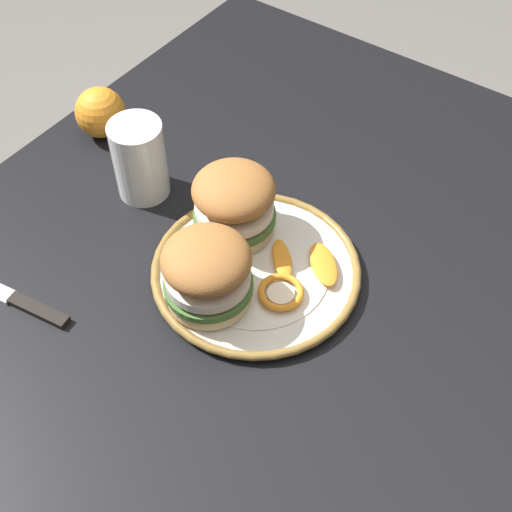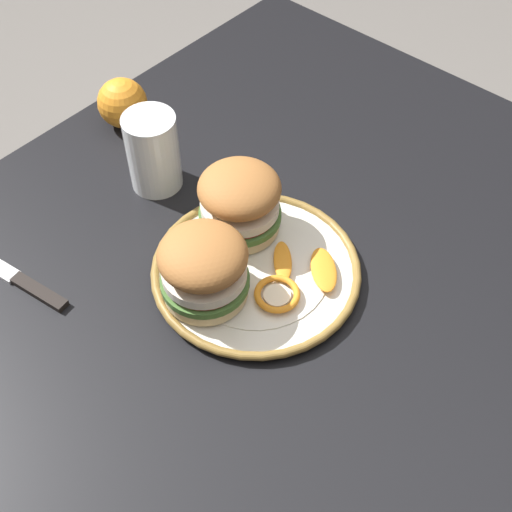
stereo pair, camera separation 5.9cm
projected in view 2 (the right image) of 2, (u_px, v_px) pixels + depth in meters
ground_plane at (279, 491)px, 1.49m from camera, size 8.00×8.00×0.00m
dining_table at (290, 330)px, 0.99m from camera, size 1.12×1.02×0.75m
dinner_plate at (256, 270)px, 0.92m from camera, size 0.29×0.29×0.02m
sandwich_half_left at (204, 267)px, 0.85m from camera, size 0.15×0.15×0.10m
sandwich_half_right at (240, 201)px, 0.92m from camera, size 0.13×0.13×0.10m
orange_peel_curled at (280, 296)px, 0.88m from camera, size 0.09×0.09×0.01m
orange_peel_strip_long at (324, 269)px, 0.91m from camera, size 0.08×0.08×0.01m
orange_peel_strip_short at (283, 261)px, 0.92m from camera, size 0.07×0.07×0.01m
drinking_glass at (154, 156)px, 1.00m from camera, size 0.08×0.08×0.12m
whole_orange at (122, 103)px, 1.10m from camera, size 0.08×0.08×0.08m
table_knife at (13, 277)px, 0.92m from camera, size 0.05×0.22×0.01m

